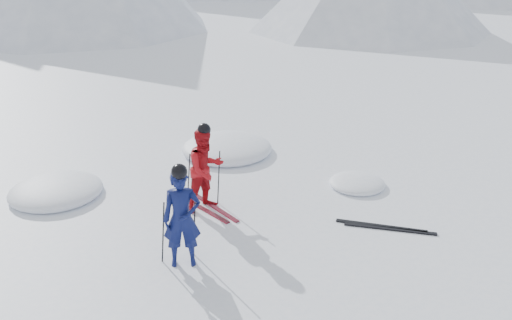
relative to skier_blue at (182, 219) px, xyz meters
name	(u,v)px	position (x,y,z in m)	size (l,w,h in m)	color
ground	(334,210)	(3.23, 0.90, -0.85)	(160.00, 160.00, 0.00)	white
skier_blue	(182,219)	(0.00, 0.00, 0.00)	(0.62, 0.41, 1.70)	#0C1349
skier_red	(206,169)	(0.85, 1.85, -0.01)	(0.82, 0.64, 1.69)	#A90D14
pole_blue_left	(163,232)	(-0.30, 0.15, -0.28)	(0.02, 0.02, 1.14)	black
pole_blue_right	(194,224)	(0.25, 0.25, -0.28)	(0.02, 0.02, 1.14)	black
pole_red_left	(189,179)	(0.55, 2.10, -0.29)	(0.02, 0.02, 1.13)	black
pole_red_right	(219,177)	(1.15, 2.00, -0.29)	(0.02, 0.02, 1.13)	black
ski_worn_left	(201,208)	(0.73, 1.85, -0.84)	(0.09, 1.70, 0.03)	black
ski_worn_right	(213,206)	(0.97, 1.85, -0.84)	(0.09, 1.70, 0.03)	black
ski_loose_a	(381,226)	(3.78, 0.02, -0.84)	(0.09, 1.70, 0.03)	black
ski_loose_b	(390,229)	(3.88, -0.13, -0.84)	(0.09, 1.70, 0.03)	black
snow_lumps	(184,168)	(0.83, 3.98, -0.85)	(7.87, 4.61, 0.50)	white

